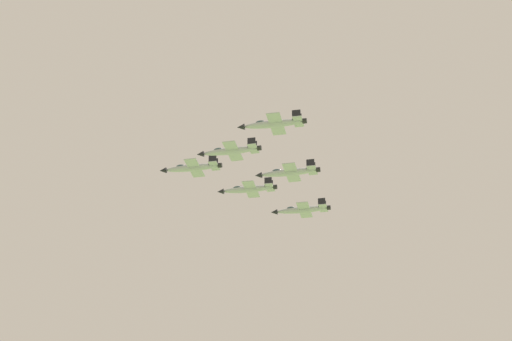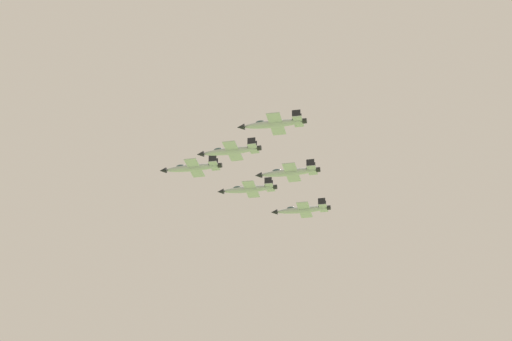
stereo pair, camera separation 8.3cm
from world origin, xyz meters
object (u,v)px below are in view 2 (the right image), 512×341
at_px(jet_left_wingman, 230,151).
at_px(jet_right_wingman, 248,189).
at_px(jet_left_outer, 273,124).
at_px(jet_lead, 192,168).
at_px(jet_right_outer, 302,210).
at_px(jet_slot_rear, 289,172).

relative_size(jet_left_wingman, jet_right_wingman, 0.99).
xyz_separation_m(jet_left_wingman, jet_left_outer, (3.67, -18.95, -0.15)).
bearing_deg(jet_lead, jet_right_wingman, -140.24).
bearing_deg(jet_right_outer, jet_right_wingman, 39.99).
relative_size(jet_lead, jet_left_wingman, 1.04).
relative_size(jet_lead, jet_left_outer, 1.02).
relative_size(jet_lead, jet_slot_rear, 1.00).
xyz_separation_m(jet_lead, jet_right_outer, (38.59, 1.13, -5.10)).
bearing_deg(jet_left_outer, jet_right_outer, -90.57).
bearing_deg(jet_right_wingman, jet_lead, 39.54).
bearing_deg(jet_right_wingman, jet_left_outer, 110.59).
bearing_deg(jet_lead, jet_slot_rear, 179.40).
height_order(jet_right_outer, jet_slot_rear, jet_slot_rear).
xyz_separation_m(jet_right_outer, jet_slot_rear, (-15.63, -19.52, 0.47)).
xyz_separation_m(jet_left_outer, jet_slot_rear, (15.63, 19.52, -1.78)).
xyz_separation_m(jet_right_wingman, jet_slot_rear, (3.67, -18.95, -2.13)).
distance_m(jet_lead, jet_right_wingman, 19.46).
height_order(jet_left_wingman, jet_slot_rear, jet_left_wingman).
bearing_deg(jet_right_outer, jet_slot_rear, 89.62).
distance_m(jet_lead, jet_left_outer, 38.71).
bearing_deg(jet_left_outer, jet_left_wingman, -40.94).
height_order(jet_lead, jet_right_wingman, jet_lead).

